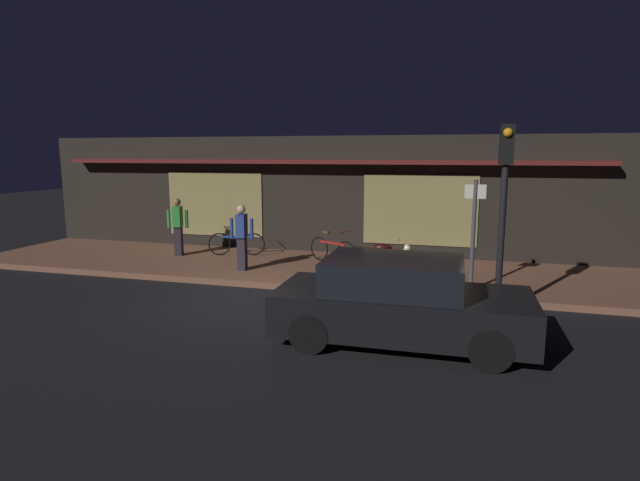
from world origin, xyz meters
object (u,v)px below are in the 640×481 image
at_px(person_photographer, 178,226).
at_px(sign_post, 473,229).
at_px(person_bystander, 242,236).
at_px(bicycle_parked, 236,243).
at_px(bicycle_extra, 332,250).
at_px(motorcycle, 377,259).
at_px(traffic_light_pole, 504,189).
at_px(parked_car_near, 399,302).

distance_m(person_photographer, sign_post, 8.37).
height_order(person_photographer, person_bystander, same).
xyz_separation_m(bicycle_parked, sign_post, (6.56, -2.19, 1.00)).
bearing_deg(bicycle_extra, person_photographer, -177.56).
distance_m(bicycle_parked, person_photographer, 1.76).
relative_size(motorcycle, person_photographer, 1.02).
bearing_deg(sign_post, bicycle_parked, 161.56).
height_order(person_photographer, traffic_light_pole, traffic_light_pole).
bearing_deg(bicycle_extra, motorcycle, -46.53).
bearing_deg(motorcycle, parked_car_near, -74.98).
height_order(person_photographer, sign_post, sign_post).
relative_size(bicycle_parked, traffic_light_pole, 0.45).
bearing_deg(person_bystander, sign_post, -4.92).
relative_size(person_bystander, sign_post, 0.70).
bearing_deg(bicycle_extra, parked_car_near, -64.57).
relative_size(motorcycle, bicycle_parked, 1.06).
xyz_separation_m(traffic_light_pole, parked_car_near, (-1.62, -1.54, -1.77)).
bearing_deg(traffic_light_pole, person_bystander, 160.65).
bearing_deg(motorcycle, person_bystander, 178.22).
height_order(traffic_light_pole, parked_car_near, traffic_light_pole).
relative_size(sign_post, parked_car_near, 0.58).
height_order(motorcycle, person_photographer, person_photographer).
bearing_deg(traffic_light_pole, sign_post, 105.40).
bearing_deg(traffic_light_pole, parked_car_near, -136.46).
distance_m(motorcycle, sign_post, 2.32).
bearing_deg(sign_post, bicycle_extra, 151.77).
xyz_separation_m(bicycle_extra, person_bystander, (-2.00, -1.45, 0.52)).
bearing_deg(parked_car_near, traffic_light_pole, 43.54).
relative_size(bicycle_parked, parked_car_near, 0.39).
height_order(motorcycle, parked_car_near, parked_car_near).
distance_m(person_photographer, parked_car_near, 8.57).
height_order(sign_post, traffic_light_pole, traffic_light_pole).
xyz_separation_m(sign_post, parked_car_near, (-1.17, -3.19, -0.81)).
distance_m(bicycle_parked, traffic_light_pole, 8.23).
bearing_deg(person_bystander, motorcycle, -1.78).
height_order(bicycle_parked, parked_car_near, parked_car_near).
bearing_deg(person_photographer, motorcycle, -12.71).
bearing_deg(bicycle_parked, motorcycle, -22.23).
relative_size(bicycle_extra, person_photographer, 0.89).
height_order(bicycle_parked, bicycle_extra, same).
relative_size(bicycle_extra, person_bystander, 0.89).
bearing_deg(sign_post, parked_car_near, -110.13).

